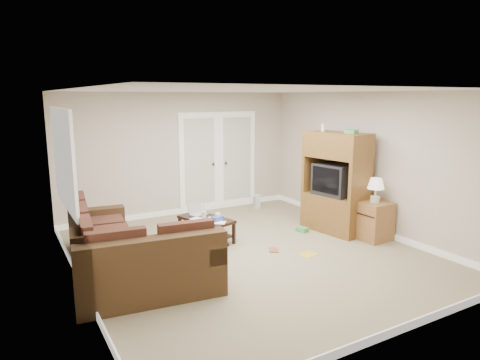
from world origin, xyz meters
TOP-DOWN VIEW (x-y plane):
  - floor at (0.00, 0.00)m, footprint 5.50×5.50m
  - ceiling at (0.00, 0.00)m, footprint 5.00×5.50m
  - wall_left at (-2.50, 0.00)m, footprint 0.02×5.50m
  - wall_right at (2.50, 0.00)m, footprint 0.02×5.50m
  - wall_back at (0.00, 2.75)m, footprint 5.00×0.02m
  - wall_front at (0.00, -2.75)m, footprint 5.00×0.02m
  - baseboards at (0.00, 0.00)m, footprint 5.00×5.50m
  - french_doors at (0.85, 2.71)m, footprint 1.80×0.05m
  - window_left at (-2.46, 1.00)m, footprint 0.05×1.92m
  - sectional_sofa at (-1.96, 0.09)m, footprint 1.88×2.87m
  - coffee_table at (-0.32, 0.91)m, footprint 0.74×1.07m
  - tv_armoire at (1.96, 0.25)m, footprint 0.79×1.21m
  - side_cabinet at (2.20, -0.46)m, footprint 0.52×0.52m
  - space_heater at (1.57, 2.30)m, footprint 0.13×0.11m
  - floor_magazine at (0.77, -0.49)m, footprint 0.31×0.26m
  - floor_greenbox at (1.41, 0.48)m, footprint 0.20×0.23m
  - floor_book at (0.35, -0.03)m, footprint 0.24×0.25m

SIDE VIEW (x-z plane):
  - floor at x=0.00m, z-range 0.00..0.00m
  - floor_magazine at x=0.77m, z-range 0.00..0.01m
  - floor_book at x=0.35m, z-range 0.00..0.02m
  - floor_greenbox at x=1.41m, z-range 0.00..0.08m
  - baseboards at x=0.00m, z-range 0.00..0.10m
  - space_heater at x=1.57m, z-range 0.00..0.30m
  - coffee_table at x=-0.32m, z-range -0.11..0.55m
  - sectional_sofa at x=-1.96m, z-range -0.09..0.74m
  - side_cabinet at x=2.20m, z-range -0.15..0.92m
  - tv_armoire at x=1.96m, z-range -0.06..1.87m
  - french_doors at x=0.85m, z-range -0.03..2.10m
  - wall_left at x=-2.50m, z-range 0.00..2.50m
  - wall_right at x=2.50m, z-range 0.00..2.50m
  - wall_back at x=0.00m, z-range 0.00..2.50m
  - wall_front at x=0.00m, z-range 0.00..2.50m
  - window_left at x=-2.46m, z-range 0.84..2.26m
  - ceiling at x=0.00m, z-range 2.49..2.51m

